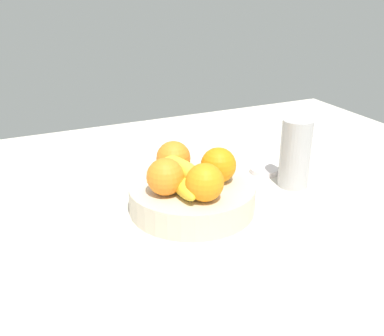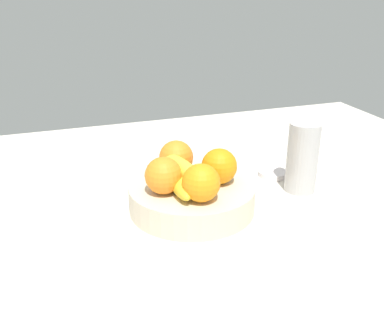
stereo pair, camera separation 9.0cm
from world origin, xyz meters
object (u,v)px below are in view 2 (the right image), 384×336
(orange_back_left, at_px, (201,183))
(banana_bunch, at_px, (179,175))
(orange_front_left, at_px, (219,166))
(orange_center, at_px, (163,176))
(thermos_tumbler, at_px, (302,158))
(fruit_bowl, at_px, (192,197))
(jar_lid, at_px, (273,174))
(orange_front_right, at_px, (176,157))

(orange_back_left, distance_m, banana_bunch, 0.07)
(orange_front_left, height_order, orange_center, same)
(thermos_tumbler, bearing_deg, orange_front_left, 4.12)
(fruit_bowl, relative_size, jar_lid, 3.83)
(banana_bunch, bearing_deg, thermos_tumbler, -177.17)
(orange_front_right, height_order, orange_back_left, same)
(fruit_bowl, height_order, jar_lid, fruit_bowl)
(fruit_bowl, bearing_deg, thermos_tumbler, -178.50)
(banana_bunch, bearing_deg, orange_back_left, 110.03)
(fruit_bowl, relative_size, orange_front_left, 3.54)
(fruit_bowl, relative_size, thermos_tumbler, 1.64)
(orange_front_left, relative_size, jar_lid, 1.08)
(orange_center, relative_size, orange_back_left, 1.00)
(orange_front_right, distance_m, orange_back_left, 0.15)
(fruit_bowl, bearing_deg, orange_front_right, -78.72)
(fruit_bowl, bearing_deg, orange_back_left, 85.07)
(orange_front_left, xyz_separation_m, banana_bunch, (0.09, -0.00, -0.01))
(orange_front_left, distance_m, thermos_tumbler, 0.22)
(fruit_bowl, height_order, thermos_tumbler, thermos_tumbler)
(orange_front_left, distance_m, orange_center, 0.13)
(jar_lid, bearing_deg, orange_front_left, 29.07)
(orange_back_left, height_order, banana_bunch, orange_back_left)
(banana_bunch, bearing_deg, jar_lid, -159.25)
(orange_front_left, bearing_deg, orange_front_right, -46.98)
(orange_center, height_order, thermos_tumbler, thermos_tumbler)
(orange_front_left, height_order, jar_lid, orange_front_left)
(orange_back_left, xyz_separation_m, banana_bunch, (0.02, -0.07, -0.01))
(banana_bunch, distance_m, jar_lid, 0.32)
(thermos_tumbler, bearing_deg, fruit_bowl, 1.50)
(banana_bunch, bearing_deg, orange_front_right, -102.17)
(fruit_bowl, bearing_deg, jar_lid, -158.53)
(orange_back_left, relative_size, jar_lid, 1.08)
(orange_front_right, xyz_separation_m, orange_back_left, (-0.01, 0.15, 0.00))
(banana_bunch, xyz_separation_m, thermos_tumbler, (-0.31, -0.02, -0.01))
(fruit_bowl, relative_size, orange_center, 3.54)
(orange_front_left, relative_size, banana_bunch, 0.42)
(fruit_bowl, height_order, orange_center, orange_center)
(orange_back_left, bearing_deg, orange_center, -43.44)
(orange_center, xyz_separation_m, jar_lid, (-0.32, -0.12, -0.09))
(banana_bunch, height_order, jar_lid, banana_bunch)
(orange_front_right, distance_m, thermos_tumbler, 0.30)
(orange_center, bearing_deg, thermos_tumbler, -176.03)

